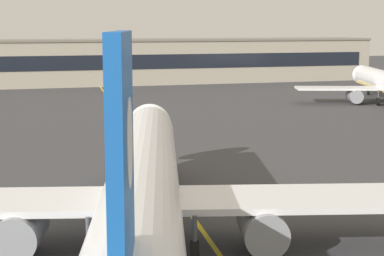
{
  "coord_description": "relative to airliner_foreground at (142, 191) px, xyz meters",
  "views": [
    {
      "loc": [
        -10.99,
        -16.55,
        11.81
      ],
      "look_at": [
        -0.62,
        20.21,
        5.56
      ],
      "focal_mm": 59.13,
      "sensor_mm": 36.0,
      "label": 1
    }
  ],
  "objects": [
    {
      "name": "taxiway_centreline",
      "position": [
        4.89,
        15.52,
        -3.37
      ],
      "size": [
        12.13,
        179.63,
        0.01
      ],
      "primitive_type": "cube",
      "rotation": [
        0.0,
        0.0,
        -0.07
      ],
      "color": "yellow",
      "rests_on": "ground"
    },
    {
      "name": "airliner_foreground",
      "position": [
        0.0,
        0.0,
        0.0
      ],
      "size": [
        32.26,
        41.06,
        11.65
      ],
      "color": "white",
      "rests_on": "ground"
    },
    {
      "name": "safety_cone_by_nose_gear",
      "position": [
        2.09,
        16.37,
        -3.11
      ],
      "size": [
        0.44,
        0.44,
        0.55
      ],
      "color": "orange",
      "rests_on": "ground"
    },
    {
      "name": "terminal_building",
      "position": [
        3.33,
        96.14,
        1.13
      ],
      "size": [
        129.34,
        12.4,
        8.98
      ],
      "color": "#B2A893",
      "rests_on": "ground"
    }
  ]
}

